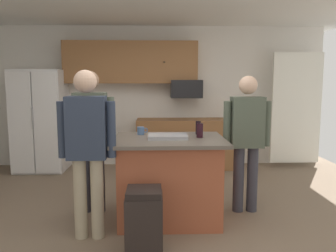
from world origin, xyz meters
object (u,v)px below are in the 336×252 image
Objects in this scene: tumbler_amber at (200,130)px; trash_bin at (144,221)px; person_elder_center at (87,143)px; serving_tray at (168,136)px; mug_blue_stoneware at (141,131)px; person_host_foreground at (247,135)px; microwave_over_range at (186,89)px; refrigerator at (41,121)px; glass_stout_tall at (198,128)px; person_guest_by_door at (91,132)px; kitchen_island at (169,179)px.

tumbler_amber is 0.27× the size of trash_bin.
trash_bin is at bearing -57.40° from person_elder_center.
person_elder_center reaches higher than tumbler_amber.
serving_tray is at bearing -173.28° from tumbler_amber.
serving_tray is (0.81, 0.43, -0.01)m from person_elder_center.
person_host_foreground is at bearing -2.74° from mug_blue_stoneware.
microwave_over_range reaches higher than mug_blue_stoneware.
person_host_foreground is 1.68m from trash_bin.
refrigerator is at bearing 122.45° from trash_bin.
mug_blue_stoneware is (-1.27, 0.06, 0.05)m from person_host_foreground.
glass_stout_tall is (0.01, 0.24, -0.00)m from tumbler_amber.
tumbler_amber is 0.38m from serving_tray.
refrigerator is 1.04× the size of person_guest_by_door.
refrigerator is 1.05× the size of person_elder_center.
person_host_foreground reaches higher than serving_tray.
person_elder_center is at bearing -158.10° from tumbler_amber.
person_guest_by_door is at bearing 169.69° from tumbler_amber.
person_host_foreground reaches higher than mug_blue_stoneware.
microwave_over_range reaches higher than trash_bin.
serving_tray is at bearing -143.22° from glass_stout_tall.
person_host_foreground is at bearing 12.79° from kitchen_island.
mug_blue_stoneware is at bearing 160.57° from tumbler_amber.
mug_blue_stoneware is 0.69m from glass_stout_tall.
glass_stout_tall is (-0.58, 0.06, 0.08)m from person_host_foreground.
person_elder_center is 0.94m from trash_bin.
kitchen_island is 0.73× the size of person_guest_by_door.
trash_bin is (-0.66, -3.16, -1.15)m from microwave_over_range.
refrigerator is 3.16m from serving_tray.
glass_stout_tall is (1.19, 0.71, 0.05)m from person_elder_center.
person_elder_center reaches higher than microwave_over_range.
person_elder_center is 0.87m from mug_blue_stoneware.
glass_stout_tall is (0.36, 0.28, 0.55)m from kitchen_island.
refrigerator is at bearing 132.91° from mug_blue_stoneware.
tumbler_amber is at bearing 5.82° from person_guest_by_door.
refrigerator is 3.66m from trash_bin.
person_elder_center is at bearing -149.05° from glass_stout_tall.
person_elder_center reaches higher than glass_stout_tall.
microwave_over_range is 3.53× the size of glass_stout_tall.
refrigerator is 2.75m from mug_blue_stoneware.
mug_blue_stoneware is at bearing -47.09° from refrigerator.
kitchen_island is at bearing -142.96° from glass_stout_tall.
person_guest_by_door is (-0.10, 0.71, 0.01)m from person_elder_center.
glass_stout_tall reaches higher than trash_bin.
person_elder_center is 13.12× the size of mug_blue_stoneware.
tumbler_amber is (1.28, -0.23, 0.04)m from person_guest_by_door.
person_guest_by_door is 1.30m from tumbler_amber.
microwave_over_range is 1.27× the size of serving_tray.
microwave_over_range is 0.92× the size of trash_bin.
person_host_foreground is 10.41× the size of glass_stout_tall.
mug_blue_stoneware is at bearing 93.77° from trash_bin.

